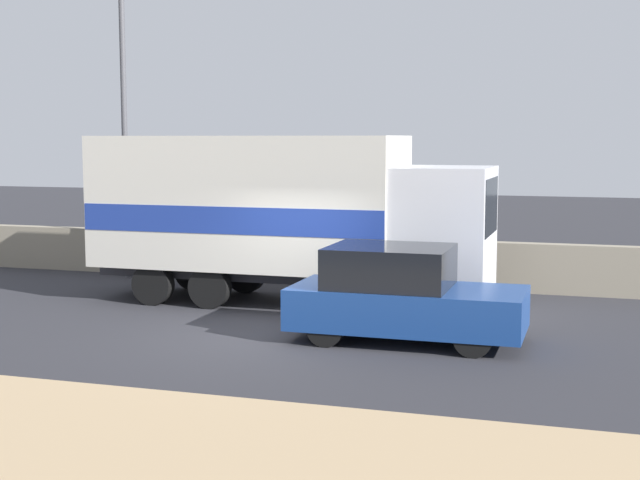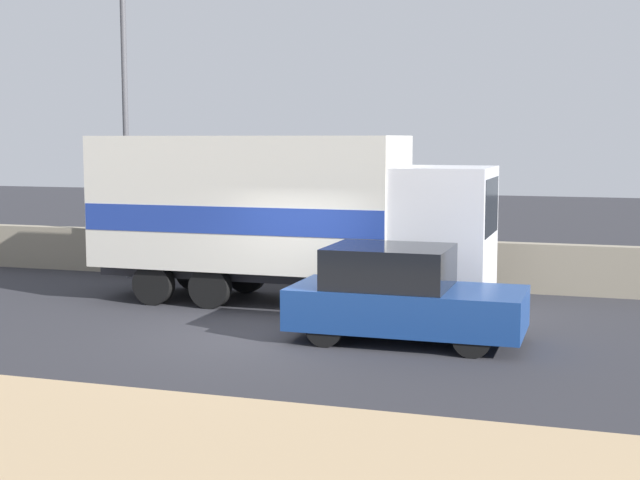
% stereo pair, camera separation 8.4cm
% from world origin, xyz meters
% --- Properties ---
extents(ground_plane, '(80.00, 80.00, 0.00)m').
position_xyz_m(ground_plane, '(0.00, 0.00, 0.00)').
color(ground_plane, '#2D2D33').
extents(dirt_shoulder_foreground, '(60.00, 5.97, 0.04)m').
position_xyz_m(dirt_shoulder_foreground, '(0.00, -6.77, 0.02)').
color(dirt_shoulder_foreground, tan).
rests_on(dirt_shoulder_foreground, ground_plane).
extents(stone_wall_backdrop, '(60.00, 0.35, 1.11)m').
position_xyz_m(stone_wall_backdrop, '(0.00, 5.76, 0.55)').
color(stone_wall_backdrop, gray).
rests_on(stone_wall_backdrop, ground_plane).
extents(street_lamp, '(0.56, 0.28, 8.13)m').
position_xyz_m(street_lamp, '(-5.60, 5.01, 4.63)').
color(street_lamp, '#4C4C51').
rests_on(street_lamp, ground_plane).
extents(box_truck, '(8.19, 2.39, 3.47)m').
position_xyz_m(box_truck, '(-0.84, 2.92, 1.91)').
color(box_truck, silver).
rests_on(box_truck, ground_plane).
extents(car_hatchback, '(3.90, 1.80, 1.61)m').
position_xyz_m(car_hatchback, '(2.31, 0.24, 0.78)').
color(car_hatchback, navy).
rests_on(car_hatchback, ground_plane).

